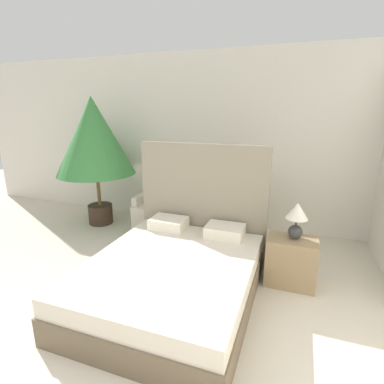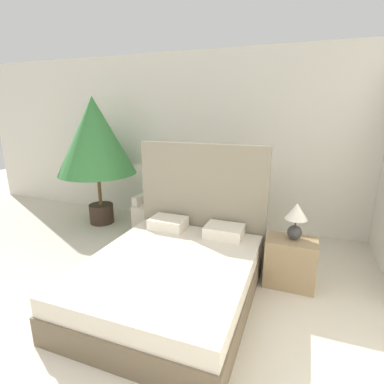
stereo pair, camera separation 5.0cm
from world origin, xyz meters
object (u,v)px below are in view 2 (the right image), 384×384
(armchair_near_window_right, at_px, (211,220))
(table_lamp, at_px, (296,217))
(nightstand, at_px, (290,262))
(potted_palm, at_px, (95,138))
(bed, at_px, (174,271))
(armchair_near_window_left, at_px, (159,213))

(armchair_near_window_right, height_order, table_lamp, table_lamp)
(armchair_near_window_right, distance_m, nightstand, 1.57)
(armchair_near_window_right, bearing_deg, potted_palm, 177.00)
(nightstand, xyz_separation_m, table_lamp, (0.02, 0.02, 0.55))
(bed, relative_size, potted_palm, 0.94)
(armchair_near_window_left, relative_size, nightstand, 1.71)
(bed, height_order, armchair_near_window_right, bed)
(table_lamp, bearing_deg, nightstand, -128.63)
(bed, xyz_separation_m, armchair_near_window_right, (-0.08, 1.63, 0.00))
(armchair_near_window_right, bearing_deg, bed, -92.58)
(bed, bearing_deg, nightstand, 29.93)
(bed, distance_m, table_lamp, 1.47)
(bed, distance_m, potted_palm, 2.88)
(potted_palm, distance_m, table_lamp, 3.47)
(bed, relative_size, nightstand, 3.64)
(table_lamp, bearing_deg, armchair_near_window_right, 143.55)
(armchair_near_window_right, xyz_separation_m, nightstand, (1.25, -0.95, -0.01))
(bed, relative_size, armchair_near_window_left, 2.12)
(armchair_near_window_left, distance_m, nightstand, 2.37)
(armchair_near_window_right, bearing_deg, armchair_near_window_left, 174.65)
(armchair_near_window_left, distance_m, armchair_near_window_right, 0.92)
(potted_palm, bearing_deg, armchair_near_window_left, 4.28)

